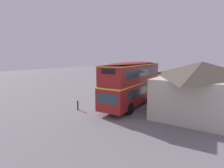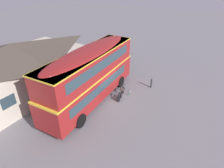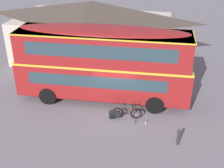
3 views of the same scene
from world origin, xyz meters
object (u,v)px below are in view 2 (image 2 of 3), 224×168
at_px(double_decker_bus, 91,74).
at_px(water_bottle_green_metal, 129,94).
at_px(touring_bicycle, 121,93).
at_px(water_bottle_clear_plastic, 130,91).
at_px(kerb_bollard, 151,83).
at_px(backpack_on_ground, 118,98).

bearing_deg(double_decker_bus, water_bottle_green_metal, -47.19).
bearing_deg(touring_bicycle, double_decker_bus, 131.52).
bearing_deg(water_bottle_clear_plastic, double_decker_bus, 141.72).
bearing_deg(touring_bicycle, kerb_bollard, -31.46).
relative_size(water_bottle_green_metal, kerb_bollard, 0.26).
distance_m(touring_bicycle, water_bottle_clear_plastic, 1.28).
height_order(touring_bicycle, water_bottle_green_metal, touring_bicycle).
height_order(double_decker_bus, water_bottle_clear_plastic, double_decker_bus).
height_order(backpack_on_ground, water_bottle_clear_plastic, backpack_on_ground).
bearing_deg(kerb_bollard, water_bottle_clear_plastic, 140.32).
bearing_deg(water_bottle_clear_plastic, water_bottle_green_metal, -164.73).
bearing_deg(kerb_bollard, double_decker_bus, 141.19).
xyz_separation_m(double_decker_bus, backpack_on_ground, (0.98, -2.15, -2.36)).
xyz_separation_m(water_bottle_green_metal, water_bottle_clear_plastic, (0.64, 0.17, -0.02)).
xyz_separation_m(touring_bicycle, water_bottle_clear_plastic, (1.20, -0.35, -0.27)).
height_order(touring_bicycle, water_bottle_clear_plastic, touring_bicycle).
bearing_deg(water_bottle_green_metal, kerb_bollard, -28.37).
height_order(double_decker_bus, water_bottle_green_metal, double_decker_bus).
height_order(double_decker_bus, backpack_on_ground, double_decker_bus).
relative_size(double_decker_bus, backpack_on_ground, 19.68).
height_order(double_decker_bus, touring_bicycle, double_decker_bus).
bearing_deg(water_bottle_green_metal, water_bottle_clear_plastic, 15.27).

